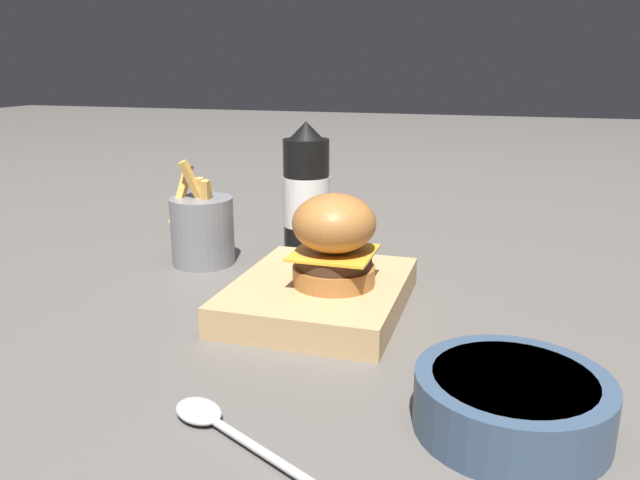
# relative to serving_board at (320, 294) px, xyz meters

# --- Properties ---
(ground_plane) EXTENTS (6.00, 6.00, 0.00)m
(ground_plane) POSITION_rel_serving_board_xyz_m (0.03, -0.01, -0.02)
(ground_plane) COLOR #5B5651
(serving_board) EXTENTS (0.24, 0.19, 0.04)m
(serving_board) POSITION_rel_serving_board_xyz_m (0.00, 0.00, 0.00)
(serving_board) COLOR tan
(serving_board) RESTS_ON ground_plane
(burger) EXTENTS (0.10, 0.10, 0.11)m
(burger) POSITION_rel_serving_board_xyz_m (0.01, 0.02, 0.07)
(burger) COLOR #AD6B33
(burger) RESTS_ON serving_board
(ketchup_bottle) EXTENTS (0.07, 0.07, 0.20)m
(ketchup_bottle) POSITION_rel_serving_board_xyz_m (-0.20, -0.08, 0.08)
(ketchup_bottle) COLOR black
(ketchup_bottle) RESTS_ON ground_plane
(fries_basket) EXTENTS (0.09, 0.09, 0.15)m
(fries_basket) POSITION_rel_serving_board_xyz_m (-0.12, -0.22, 0.03)
(fries_basket) COLOR slate
(fries_basket) RESTS_ON ground_plane
(side_bowl) EXTENTS (0.16, 0.16, 0.05)m
(side_bowl) POSITION_rel_serving_board_xyz_m (0.20, 0.22, 0.01)
(side_bowl) COLOR #384C66
(side_bowl) RESTS_ON ground_plane
(spoon) EXTENTS (0.10, 0.18, 0.01)m
(spoon) POSITION_rel_serving_board_xyz_m (0.27, -0.00, -0.01)
(spoon) COLOR silver
(spoon) RESTS_ON ground_plane
(ketchup_puddle) EXTENTS (0.04, 0.04, 0.00)m
(ketchup_puddle) POSITION_rel_serving_board_xyz_m (0.08, 0.18, -0.02)
(ketchup_puddle) COLOR #9E140F
(ketchup_puddle) RESTS_ON ground_plane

